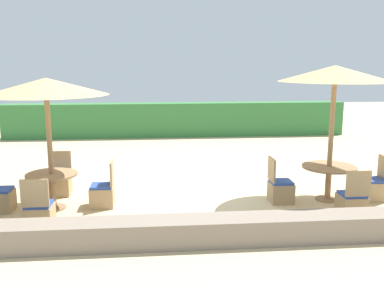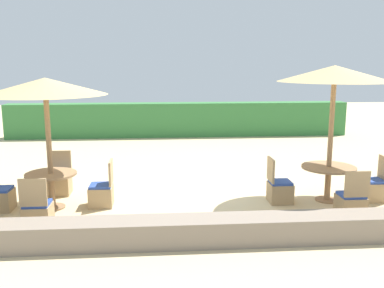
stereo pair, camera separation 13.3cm
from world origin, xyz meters
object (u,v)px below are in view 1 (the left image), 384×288
at_px(patio_chair_front_left_east, 103,194).
at_px(patio_chair_front_left_south, 39,214).
at_px(patio_chair_front_left_west, 0,198).
at_px(patio_chair_front_right_west, 280,189).
at_px(round_table_front_left, 52,182).
at_px(patio_chair_front_right_east, 374,187).
at_px(parasol_front_left, 46,87).
at_px(parasol_front_right, 335,74).
at_px(patio_chair_front_left_north, 60,183).
at_px(round_table_front_right, 329,173).
at_px(patio_chair_front_right_south, 352,203).

distance_m(patio_chair_front_left_east, patio_chair_front_left_south, 1.44).
relative_size(patio_chair_front_left_east, patio_chair_front_left_west, 1.00).
distance_m(patio_chair_front_left_south, patio_chair_front_right_west, 4.68).
xyz_separation_m(round_table_front_left, patio_chair_front_right_east, (6.56, -0.03, -0.28)).
xyz_separation_m(round_table_front_left, patio_chair_front_left_west, (-0.99, -0.06, -0.28)).
distance_m(parasol_front_left, parasol_front_right, 5.60).
xyz_separation_m(patio_chair_front_right_west, patio_chair_front_right_east, (2.00, -0.03, 0.00)).
distance_m(patio_chair_front_left_north, patio_chair_front_left_west, 1.35).
bearing_deg(round_table_front_left, patio_chair_front_left_south, -90.42).
xyz_separation_m(parasol_front_right, patio_chair_front_right_east, (0.97, -0.06, -2.33)).
height_order(patio_chair_front_left_north, round_table_front_right, patio_chair_front_left_north).
bearing_deg(patio_chair_front_left_north, patio_chair_front_right_west, 168.78).
height_order(parasol_front_left, patio_chair_front_left_east, parasol_front_left).
distance_m(parasol_front_right, patio_chair_front_right_east, 2.53).
bearing_deg(patio_chair_front_right_south, round_table_front_left, 170.37).
bearing_deg(round_table_front_left, patio_chair_front_left_north, 93.47).
xyz_separation_m(patio_chair_front_left_north, patio_chair_front_left_south, (0.05, -1.93, 0.00)).
height_order(patio_chair_front_left_south, parasol_front_right, parasol_front_right).
relative_size(patio_chair_front_right_east, patio_chair_front_right_south, 1.00).
bearing_deg(patio_chair_front_right_east, patio_chair_front_left_west, 90.16).
bearing_deg(patio_chair_front_right_west, patio_chair_front_left_west, -89.44).
height_order(parasol_front_left, parasol_front_right, parasol_front_right).
bearing_deg(patio_chair_front_left_east, round_table_front_right, -90.29).
bearing_deg(patio_chair_front_right_west, round_table_front_left, -90.01).
bearing_deg(patio_chair_front_left_south, round_table_front_left, 89.58).
bearing_deg(patio_chair_front_right_east, parasol_front_left, 89.70).
relative_size(parasol_front_left, patio_chair_front_left_north, 2.74).
bearing_deg(patio_chair_front_right_south, patio_chair_front_left_south, -179.44).
height_order(round_table_front_right, patio_chair_front_right_south, patio_chair_front_right_south).
bearing_deg(patio_chair_front_right_east, parasol_front_right, 86.61).
bearing_deg(round_table_front_right, patio_chair_front_right_east, -3.39).
xyz_separation_m(round_table_front_right, patio_chair_front_right_west, (-1.03, -0.02, -0.32)).
relative_size(round_table_front_left, patio_chair_front_right_south, 1.06).
relative_size(patio_chair_front_left_north, patio_chair_front_right_east, 1.00).
bearing_deg(patio_chair_front_left_east, parasol_front_left, 92.74).
bearing_deg(patio_chair_front_left_west, parasol_front_right, 90.68).
relative_size(parasol_front_left, patio_chair_front_left_south, 2.74).
distance_m(patio_chair_front_left_east, patio_chair_front_right_south, 4.79).
distance_m(parasol_front_left, round_table_front_right, 5.87).
bearing_deg(patio_chair_front_right_east, round_table_front_left, 89.70).
bearing_deg(patio_chair_front_right_south, patio_chair_front_left_east, 167.90).
distance_m(patio_chair_front_left_west, round_table_front_right, 6.59).
bearing_deg(patio_chair_front_right_east, patio_chair_front_right_west, 89.03).
distance_m(round_table_front_left, patio_chair_front_right_east, 6.57).
bearing_deg(parasol_front_right, round_table_front_right, 14.04).
relative_size(parasol_front_left, patio_chair_front_right_east, 2.74).
xyz_separation_m(patio_chair_front_left_west, patio_chair_front_right_east, (7.55, 0.02, 0.00)).
height_order(round_table_front_left, patio_chair_front_left_east, patio_chair_front_left_east).
height_order(patio_chair_front_right_west, patio_chair_front_right_east, same).
relative_size(parasol_front_left, patio_chair_front_left_west, 2.74).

